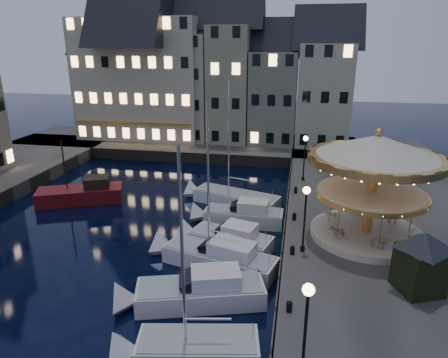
% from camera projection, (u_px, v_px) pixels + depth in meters
% --- Properties ---
extents(ground, '(160.00, 160.00, 0.00)m').
position_uv_depth(ground, '(185.00, 266.00, 25.10)').
color(ground, black).
rests_on(ground, ground).
extents(quay_east, '(16.00, 56.00, 1.30)m').
position_uv_depth(quay_east, '(400.00, 233.00, 28.00)').
color(quay_east, '#474442').
rests_on(quay_east, ground).
extents(quay_north, '(44.00, 12.00, 1.30)m').
position_uv_depth(quay_north, '(185.00, 145.00, 52.34)').
color(quay_north, '#474442').
rests_on(quay_north, ground).
extents(quaywall_e, '(0.15, 44.00, 1.30)m').
position_uv_depth(quaywall_e, '(285.00, 224.00, 29.41)').
color(quaywall_e, '#47423A').
rests_on(quaywall_e, ground).
extents(quaywall_n, '(48.00, 0.15, 1.30)m').
position_uv_depth(quaywall_n, '(187.00, 158.00, 46.41)').
color(quaywall_n, '#47423A').
rests_on(quaywall_n, ground).
extents(streetlamp_a, '(0.44, 0.44, 4.17)m').
position_uv_depth(streetlamp_a, '(306.00, 319.00, 14.16)').
color(streetlamp_a, black).
rests_on(streetlamp_a, quay_east).
extents(streetlamp_b, '(0.44, 0.44, 4.17)m').
position_uv_depth(streetlamp_b, '(305.00, 210.00, 23.46)').
color(streetlamp_b, black).
rests_on(streetlamp_b, quay_east).
extents(streetlamp_c, '(0.44, 0.44, 4.17)m').
position_uv_depth(streetlamp_c, '(305.00, 152.00, 36.01)').
color(streetlamp_c, black).
rests_on(streetlamp_c, quay_east).
extents(bollard_a, '(0.30, 0.30, 0.57)m').
position_uv_depth(bollard_a, '(289.00, 306.00, 18.77)').
color(bollard_a, black).
rests_on(bollard_a, quay_east).
extents(bollard_b, '(0.30, 0.30, 0.57)m').
position_uv_depth(bollard_b, '(292.00, 250.00, 23.88)').
color(bollard_b, black).
rests_on(bollard_b, quay_east).
extents(bollard_c, '(0.30, 0.30, 0.57)m').
position_uv_depth(bollard_c, '(294.00, 216.00, 28.53)').
color(bollard_c, black).
rests_on(bollard_c, quay_east).
extents(bollard_d, '(0.30, 0.30, 0.57)m').
position_uv_depth(bollard_d, '(296.00, 190.00, 33.65)').
color(bollard_d, black).
rests_on(bollard_d, quay_east).
extents(townhouse_na, '(5.50, 8.00, 12.80)m').
position_uv_depth(townhouse_na, '(106.00, 86.00, 53.92)').
color(townhouse_na, gray).
rests_on(townhouse_na, quay_north).
extents(townhouse_nb, '(6.16, 8.00, 13.80)m').
position_uv_depth(townhouse_nb, '(143.00, 83.00, 52.80)').
color(townhouse_nb, slate).
rests_on(townhouse_nb, quay_north).
extents(townhouse_nc, '(6.82, 8.00, 14.80)m').
position_uv_depth(townhouse_nc, '(187.00, 80.00, 51.57)').
color(townhouse_nc, tan).
rests_on(townhouse_nc, quay_north).
extents(townhouse_nd, '(5.50, 8.00, 15.80)m').
position_uv_depth(townhouse_nd, '(231.00, 77.00, 50.39)').
color(townhouse_nd, gray).
rests_on(townhouse_nd, quay_north).
extents(townhouse_ne, '(6.16, 8.00, 12.80)m').
position_uv_depth(townhouse_ne, '(274.00, 90.00, 49.92)').
color(townhouse_ne, slate).
rests_on(townhouse_ne, quay_north).
extents(townhouse_nf, '(6.82, 8.00, 13.80)m').
position_uv_depth(townhouse_nf, '(324.00, 87.00, 48.69)').
color(townhouse_nf, '#A6A788').
rests_on(townhouse_nf, quay_north).
extents(hotel_corner, '(17.60, 9.00, 16.80)m').
position_uv_depth(hotel_corner, '(143.00, 72.00, 52.31)').
color(hotel_corner, '#C2B799').
rests_on(hotel_corner, quay_north).
extents(motorboat_a, '(6.45, 3.05, 10.60)m').
position_uv_depth(motorboat_a, '(185.00, 349.00, 17.55)').
color(motorboat_a, silver).
rests_on(motorboat_a, ground).
extents(motorboat_b, '(7.89, 4.27, 2.15)m').
position_uv_depth(motorboat_b, '(193.00, 293.00, 21.35)').
color(motorboat_b, silver).
rests_on(motorboat_b, ground).
extents(motorboat_c, '(8.25, 4.15, 10.99)m').
position_uv_depth(motorboat_c, '(214.00, 256.00, 24.93)').
color(motorboat_c, silver).
rests_on(motorboat_c, ground).
extents(motorboat_d, '(6.67, 3.72, 2.15)m').
position_uv_depth(motorboat_d, '(225.00, 239.00, 27.20)').
color(motorboat_d, silver).
rests_on(motorboat_d, ground).
extents(motorboat_e, '(7.06, 2.06, 2.15)m').
position_uv_depth(motorboat_e, '(238.00, 215.00, 30.96)').
color(motorboat_e, beige).
rests_on(motorboat_e, ground).
extents(motorboat_f, '(8.46, 4.56, 11.33)m').
position_uv_depth(motorboat_f, '(230.00, 198.00, 34.78)').
color(motorboat_f, silver).
rests_on(motorboat_f, ground).
extents(red_fishing_boat, '(7.53, 5.06, 5.84)m').
position_uv_depth(red_fishing_boat, '(82.00, 195.00, 35.08)').
color(red_fishing_boat, '#590C11').
rests_on(red_fishing_boat, ground).
extents(carousel, '(8.22, 8.22, 7.19)m').
position_uv_depth(carousel, '(375.00, 168.00, 24.60)').
color(carousel, beige).
rests_on(carousel, quay_east).
extents(ticket_kiosk, '(3.17, 3.17, 3.71)m').
position_uv_depth(ticket_kiosk, '(423.00, 252.00, 19.77)').
color(ticket_kiosk, black).
rests_on(ticket_kiosk, quay_east).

